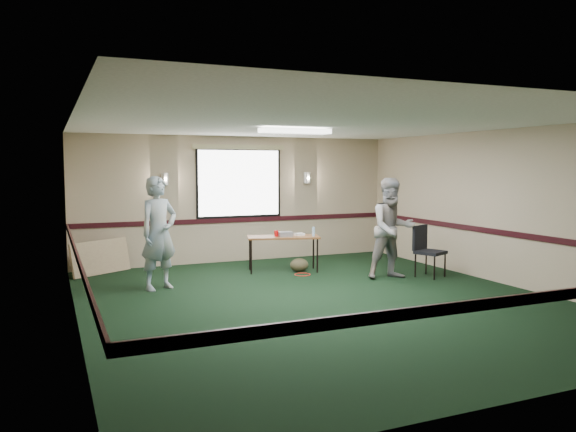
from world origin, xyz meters
name	(u,v)px	position (x,y,z in m)	size (l,w,h in m)	color
ground	(321,301)	(0.00, 0.00, 0.00)	(8.00, 8.00, 0.00)	black
room_shell	(271,192)	(0.00, 2.12, 1.58)	(8.00, 8.02, 8.00)	tan
folding_table	(283,239)	(0.40, 2.47, 0.65)	(1.49, 0.92, 0.70)	brown
projector	(285,234)	(0.43, 2.43, 0.74)	(0.27, 0.22, 0.09)	gray
game_console	(299,234)	(0.75, 2.47, 0.72)	(0.18, 0.14, 0.04)	silver
red_cup	(276,233)	(0.27, 2.50, 0.76)	(0.08, 0.08, 0.12)	#BD0C0C
water_bottle	(314,232)	(0.95, 2.24, 0.79)	(0.05, 0.05, 0.18)	#8CBCE6
duffel_bag	(299,265)	(0.67, 2.32, 0.13)	(0.37, 0.28, 0.26)	#413825
cable_coil	(302,274)	(0.59, 1.99, 0.01)	(0.31, 0.31, 0.02)	red
folded_table	(101,257)	(-2.92, 3.60, 0.32)	(1.26, 0.05, 0.65)	#9A7B5F
conference_chair	(426,247)	(2.66, 0.96, 0.56)	(0.62, 0.63, 0.95)	black
person_left	(159,233)	(-2.13, 1.80, 0.95)	(0.69, 0.45, 1.89)	teal
person_right	(392,228)	(1.97, 1.05, 0.92)	(0.90, 0.70, 1.84)	#6881A2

